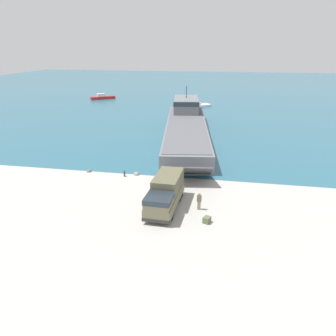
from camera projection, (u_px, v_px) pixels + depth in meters
The scene contains 11 objects.
ground_plane at pixel (162, 194), 36.25m from camera, with size 240.00×240.00×0.00m, color #A8A59E.
water_surface at pixel (212, 89), 123.85m from camera, with size 240.00×180.00×0.01m, color #285B70.
landing_craft at pixel (186, 125), 59.69m from camera, with size 11.77×39.80×7.70m.
military_truck at pixel (165, 193), 32.74m from camera, with size 2.88×7.76×3.07m.
soldier_on_ramp at pixel (199, 200), 32.45m from camera, with size 0.47×0.29×1.83m.
moored_boat_a at pixel (197, 105), 87.51m from camera, with size 7.26×6.82×1.27m.
moored_boat_b at pixel (102, 97), 100.63m from camera, with size 7.20×5.71×1.70m.
mooring_bollard at pixel (124, 173), 40.94m from camera, with size 0.24×0.24×0.79m.
cargo_crate at pixel (207, 220), 30.28m from camera, with size 0.58×0.70×0.58m, color #566042.
shoreline_rock_a at pixel (137, 175), 41.67m from camera, with size 0.78×0.78×0.78m, color gray.
shoreline_rock_b at pixel (89, 172), 42.66m from camera, with size 0.67×0.67×0.67m, color #66605B.
Camera 1 is at (6.73, -32.26, 15.40)m, focal length 35.00 mm.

